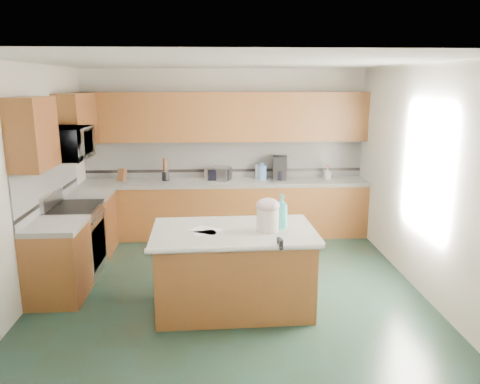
{
  "coord_description": "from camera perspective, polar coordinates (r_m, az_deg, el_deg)",
  "views": [
    {
      "loc": [
        -0.16,
        -5.43,
        2.48
      ],
      "look_at": [
        0.15,
        0.35,
        1.12
      ],
      "focal_mm": 35.0,
      "sensor_mm": 36.0,
      "label": 1
    }
  ],
  "objects": [
    {
      "name": "paper_sheet_b",
      "position": [
        5.08,
        -4.11,
        -4.67
      ],
      "size": [
        0.4,
        0.38,
        0.0
      ],
      "primitive_type": "cube",
      "rotation": [
        0.0,
        0.0,
        -0.58
      ],
      "color": "white",
      "rests_on": "island_top"
    },
    {
      "name": "water_jug",
      "position": [
        7.66,
        2.7,
        2.39
      ],
      "size": [
        0.15,
        0.15,
        0.24
      ],
      "primitive_type": "cylinder",
      "color": "#6092D5",
      "rests_on": "back_countertop"
    },
    {
      "name": "treat_jar_knob",
      "position": [
        4.97,
        3.43,
        -1.05
      ],
      "size": [
        0.08,
        0.03,
        0.03
      ],
      "primitive_type": "cylinder",
      "rotation": [
        0.0,
        1.57,
        0.0
      ],
      "color": "tan",
      "rests_on": "treat_jar_lid"
    },
    {
      "name": "back_upper_cab",
      "position": [
        7.58,
        -1.88,
        9.15
      ],
      "size": [
        4.6,
        0.33,
        0.78
      ],
      "primitive_type": "cube",
      "color": "#492412",
      "rests_on": "wall_back"
    },
    {
      "name": "soap_bottle_island",
      "position": [
        5.13,
        5.08,
        -2.35
      ],
      "size": [
        0.18,
        0.18,
        0.38
      ],
      "primitive_type": "imported",
      "rotation": [
        0.0,
        0.0,
        0.29
      ],
      "color": "#3BB6B8",
      "rests_on": "island_top"
    },
    {
      "name": "wall_right",
      "position": [
        6.07,
        21.11,
        1.61
      ],
      "size": [
        0.04,
        4.6,
        2.7
      ],
      "primitive_type": "cube",
      "color": "white",
      "rests_on": "ground"
    },
    {
      "name": "coffee_maker",
      "position": [
        7.7,
        4.88,
        2.96
      ],
      "size": [
        0.26,
        0.28,
        0.38
      ],
      "primitive_type": "cube",
      "rotation": [
        0.0,
        0.0,
        -0.14
      ],
      "color": "black",
      "rests_on": "back_countertop"
    },
    {
      "name": "paper_sheet_a",
      "position": [
        4.99,
        -4.3,
        -5.02
      ],
      "size": [
        0.28,
        0.24,
        0.0
      ],
      "primitive_type": "cube",
      "rotation": [
        0.0,
        0.0,
        0.26
      ],
      "color": "white",
      "rests_on": "island_top"
    },
    {
      "name": "wall_left",
      "position": [
        5.95,
        -24.31,
        1.09
      ],
      "size": [
        0.04,
        4.6,
        2.7
      ],
      "primitive_type": "cube",
      "color": "white",
      "rests_on": "ground"
    },
    {
      "name": "knife_block",
      "position": [
        7.76,
        -14.19,
        2.0
      ],
      "size": [
        0.16,
        0.18,
        0.22
      ],
      "primitive_type": "cube",
      "rotation": [
        -0.31,
        0.0,
        -0.39
      ],
      "color": "#472814",
      "rests_on": "back_countertop"
    },
    {
      "name": "range_body",
      "position": [
        6.53,
        -19.37,
        -5.75
      ],
      "size": [
        0.6,
        0.76,
        0.88
      ],
      "primitive_type": "cube",
      "color": "#B7B7BC",
      "rests_on": "ground"
    },
    {
      "name": "paper_towel",
      "position": [
        7.7,
        2.25,
        2.43
      ],
      "size": [
        0.11,
        0.11,
        0.24
      ],
      "primitive_type": "cylinder",
      "color": "white",
      "rests_on": "back_countertop"
    },
    {
      "name": "island_bullnose",
      "position": [
        4.61,
        -0.51,
        -6.95
      ],
      "size": [
        1.77,
        0.11,
        0.06
      ],
      "primitive_type": "cylinder",
      "rotation": [
        0.0,
        1.57,
        0.03
      ],
      "color": "silver",
      "rests_on": "island_base"
    },
    {
      "name": "treat_jar_knob_end_r",
      "position": [
        4.97,
        3.92,
        -1.05
      ],
      "size": [
        0.04,
        0.04,
        0.04
      ],
      "primitive_type": "sphere",
      "color": "tan",
      "rests_on": "treat_jar_lid"
    },
    {
      "name": "floor",
      "position": [
        5.97,
        -1.28,
        -11.33
      ],
      "size": [
        4.6,
        4.6,
        0.0
      ],
      "primitive_type": "plane",
      "color": "#192C22",
      "rests_on": "ground"
    },
    {
      "name": "range_cooktop",
      "position": [
        6.4,
        -19.68,
        -1.85
      ],
      "size": [
        0.62,
        0.78,
        0.04
      ],
      "primitive_type": "cube",
      "color": "black",
      "rests_on": "range_body"
    },
    {
      "name": "wall_front",
      "position": [
        3.31,
        -0.1,
        -6.76
      ],
      "size": [
        4.6,
        0.04,
        2.7
      ],
      "primitive_type": "cube",
      "color": "white",
      "rests_on": "ground"
    },
    {
      "name": "treat_jar_lid",
      "position": [
        4.98,
        3.42,
        -1.64
      ],
      "size": [
        0.25,
        0.25,
        0.16
      ],
      "primitive_type": "ellipsoid",
      "color": "beige",
      "rests_on": "treat_jar"
    },
    {
      "name": "treat_jar",
      "position": [
        5.02,
        3.4,
        -3.42
      ],
      "size": [
        0.3,
        0.3,
        0.25
      ],
      "primitive_type": "cylinder",
      "rotation": [
        0.0,
        0.0,
        -0.36
      ],
      "color": "white",
      "rests_on": "island_top"
    },
    {
      "name": "left_upper_cab_rear",
      "position": [
        7.15,
        -19.31,
        8.17
      ],
      "size": [
        0.33,
        1.09,
        0.78
      ],
      "primitive_type": "cube",
      "color": "#492412",
      "rests_on": "wall_left"
    },
    {
      "name": "left_backsplash",
      "position": [
        6.46,
        -22.23,
        1.13
      ],
      "size": [
        0.02,
        2.3,
        0.63
      ],
      "primitive_type": "cube",
      "color": "silver",
      "rests_on": "wall_left"
    },
    {
      "name": "left_base_cab_front",
      "position": [
        5.87,
        -21.34,
        -8.16
      ],
      "size": [
        0.6,
        0.72,
        0.86
      ],
      "primitive_type": "cube",
      "color": "#492412",
      "rests_on": "ground"
    },
    {
      "name": "utensil_crock",
      "position": [
        7.69,
        -9.07,
        1.94
      ],
      "size": [
        0.12,
        0.12,
        0.15
      ],
      "primitive_type": "cylinder",
      "color": "black",
      "rests_on": "back_countertop"
    },
    {
      "name": "left_base_cab_rear",
      "position": [
        7.26,
        -17.66,
        -3.81
      ],
      "size": [
        0.6,
        0.82,
        0.86
      ],
      "primitive_type": "cube",
      "color": "#492412",
      "rests_on": "ground"
    },
    {
      "name": "microwave",
      "position": [
        6.25,
        -20.27,
        5.55
      ],
      "size": [
        0.5,
        0.73,
        0.41
      ],
      "primitive_type": "imported",
      "rotation": [
        0.0,
        0.0,
        1.57
      ],
      "color": "#B7B7BC",
      "rests_on": "wall_left"
    },
    {
      "name": "range_handle",
      "position": [
        6.35,
        -16.82,
        -2.88
      ],
      "size": [
        0.02,
        0.66,
        0.02
      ],
      "primitive_type": "cylinder",
      "rotation": [
        1.57,
        0.0,
        0.0
      ],
      "color": "#B7B7BC",
      "rests_on": "range_body"
    },
    {
      "name": "clamp_handle",
      "position": [
        4.6,
        5.0,
        -6.79
      ],
      "size": [
        0.02,
        0.08,
        0.02
      ],
      "primitive_type": "cylinder",
      "rotation": [
        1.57,
        0.0,
        0.0
      ],
      "color": "black",
      "rests_on": "island_top"
    },
    {
      "name": "back_backsplash",
      "position": [
        7.82,
        -1.87,
        4.06
      ],
      "size": [
        4.6,
        0.02,
        0.63
      ],
      "primitive_type": "cube",
      "color": "silver",
      "rests_on": "back_countertop"
    },
    {
      "name": "treat_jar_knob_end_l",
      "position": [
        4.96,
        2.94,
        -1.06
      ],
      "size": [
        0.04,
        0.04,
        0.04
      ],
      "primitive_type": "sphere",
      "color": "tan",
      "rests_on": "treat_jar_lid"
    },
    {
      "name": "back_base_cab",
      "position": [
        7.71,
        -1.78,
        -2.2
      ],
      "size": [
        4.6,
        0.6,
        0.86
      ],
      "primitive_type": "cube",
      "color": "#492412",
      "rests_on": "ground"
    },
    {
      "name": "range_backguard",
      "position": [
        6.45,
        -21.97,
        -0.82
      ],
      "size": [
        0.06,
        0.76,
        0.18
      ],
      "primitive_type": "cube",
      "color": "#B7B7BC",
      "rests_on": "range_body"
    },
    {
      "name": "wall_back",
      "position": [
        7.83,
        -1.88,
        4.93
      ],
      "size": [
        4.6,
        0.04,
        2.7
      ],
      "primitive_type": "cube",
      "color": "white",
      "rests_on": "ground"
    },
    {
      "name": "back_countertop",
      "position": [
        7.6,
        -1.8,
        1.15
      ],
      "size": [
        4.6,
        0.64,
        0.06
      ],
      "primitive_type": "cube",
      "color": "silver",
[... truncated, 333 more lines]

